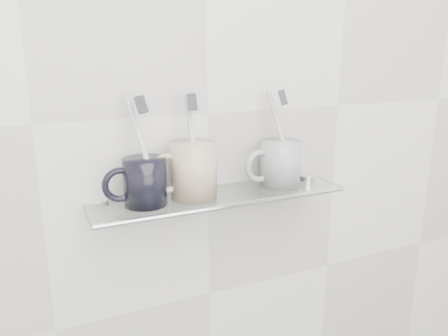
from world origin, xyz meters
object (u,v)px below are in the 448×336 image
mug_right (281,163)px  shelf_glass (220,197)px  mug_left (145,182)px  mug_center (194,170)px

mug_right → shelf_glass: bearing=177.1°
mug_right → mug_left: bearing=175.0°
mug_left → mug_right: bearing=-17.2°
shelf_glass → mug_center: bearing=174.5°
mug_left → mug_center: (0.09, 0.00, 0.01)m
mug_left → shelf_glass: bearing=-19.2°
mug_center → mug_right: 0.19m
mug_center → mug_right: size_ratio=1.15×
shelf_glass → mug_right: 0.15m
mug_center → mug_left: bearing=-168.1°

